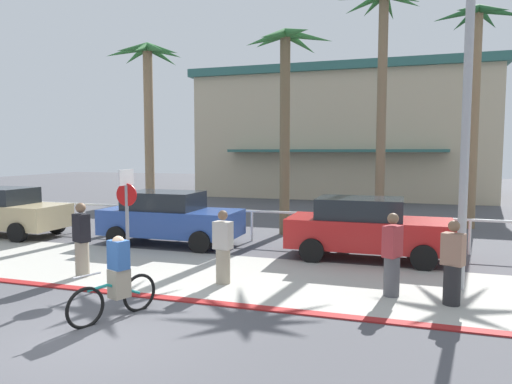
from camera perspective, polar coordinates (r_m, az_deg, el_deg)
ground_plane at (r=16.99m, az=1.10°, el=-5.07°), size 80.00×80.00×0.00m
sidewalk_strip at (r=11.67m, az=-7.22°, el=-9.73°), size 44.00×4.00×0.02m
curb_paint at (r=9.97m, az=-12.19°, el=-12.37°), size 44.00×0.24×0.03m
building_backdrop at (r=33.06m, az=10.67°, el=6.93°), size 18.77×10.94×8.22m
rail_fence at (r=15.44m, az=-0.50°, el=-2.96°), size 22.09×0.08×1.04m
stop_sign_bike_lane at (r=11.08m, az=-15.47°, el=-1.89°), size 0.52×0.56×2.56m
streetlight_curb at (r=10.60m, az=24.52°, el=11.63°), size 0.24×2.54×7.50m
palm_tree_1 at (r=19.08m, az=-12.98°, el=12.48°), size 3.05×3.14×7.15m
palm_tree_2 at (r=16.75m, az=3.63°, el=13.22°), size 3.04×3.33×7.21m
palm_tree_3 at (r=19.13m, az=15.09°, el=16.53°), size 3.16×3.48×9.02m
palm_tree_4 at (r=19.94m, az=25.28°, el=13.44°), size 3.37×3.24×8.41m
car_tan_0 at (r=18.71m, az=-28.40°, el=-2.05°), size 4.40×2.02×1.69m
car_blue_1 at (r=15.14m, az=-10.49°, el=-3.06°), size 4.40×2.02×1.69m
car_red_2 at (r=13.24m, az=13.35°, el=-4.26°), size 4.40×2.02×1.69m
cyclist_teal_0 at (r=8.84m, az=-16.61°, el=-10.14°), size 0.74×1.71×1.50m
pedestrian_0 at (r=9.98m, az=16.25°, el=-7.76°), size 0.43×0.48×1.73m
pedestrian_1 at (r=9.82m, az=22.84°, el=-8.38°), size 0.47×0.43×1.66m
pedestrian_2 at (r=10.52m, az=-4.05°, el=-7.10°), size 0.44×0.37×1.67m
pedestrian_3 at (r=11.79m, az=-20.48°, el=-5.81°), size 0.47×0.42×1.77m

